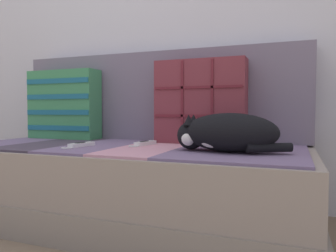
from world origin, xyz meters
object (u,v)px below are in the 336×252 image
throw_pillow_quilted (200,102)px  game_remote_near (81,145)px  sleeping_cat (224,133)px  throw_pillow_striped (64,105)px  game_remote_far (144,143)px  couch (129,183)px

throw_pillow_quilted → game_remote_near: throw_pillow_quilted is taller
sleeping_cat → game_remote_near: sleeping_cat is taller
throw_pillow_striped → game_remote_far: size_ratio=2.37×
couch → throw_pillow_striped: size_ratio=3.87×
throw_pillow_quilted → sleeping_cat: bearing=-59.0°
throw_pillow_quilted → throw_pillow_striped: 0.86m
throw_pillow_striped → game_remote_far: bearing=-16.7°
couch → throw_pillow_striped: 0.71m
sleeping_cat → game_remote_near: 0.67m
couch → game_remote_near: bearing=-137.0°
couch → game_remote_far: (0.08, 0.01, 0.20)m
sleeping_cat → game_remote_near: (-0.66, -0.05, -0.07)m
couch → throw_pillow_striped: throw_pillow_striped is taller
game_remote_near → couch: bearing=43.0°
sleeping_cat → game_remote_far: bearing=163.9°
couch → throw_pillow_quilted: throw_pillow_quilted is taller
game_remote_far → couch: bearing=-171.4°
throw_pillow_quilted → sleeping_cat: size_ratio=0.99×
sleeping_cat → throw_pillow_striped: bearing=163.5°
sleeping_cat → game_remote_near: bearing=-175.6°
throw_pillow_striped → sleeping_cat: bearing=-16.5°
game_remote_far → throw_pillow_quilted: bearing=39.4°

